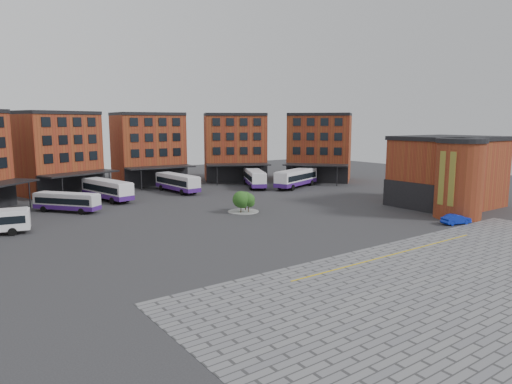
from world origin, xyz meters
TOP-DOWN VIEW (x-y plane):
  - ground at (0.00, 0.00)m, footprint 160.00×160.00m
  - paving_zone at (2.00, -22.00)m, footprint 50.00×22.00m
  - yellow_line at (2.00, -14.00)m, footprint 26.00×0.15m
  - main_building at (-4.77, 38.25)m, footprint 94.14×42.48m
  - east_building at (28.70, -3.06)m, footprint 17.40×15.40m
  - tree_island at (1.84, 11.52)m, footprint 4.40×4.40m
  - bus_b at (-18.40, 26.64)m, footprint 7.85×9.01m
  - bus_c at (-10.59, 33.06)m, footprint 5.07×12.13m
  - bus_d at (2.67, 34.39)m, footprint 3.57×11.79m
  - bus_e at (17.97, 31.55)m, footprint 7.82×11.94m
  - bus_f at (24.17, 26.23)m, footprint 12.66×7.15m
  - blue_car at (19.23, -10.15)m, footprint 4.09×2.25m

SIDE VIEW (x-z plane):
  - ground at x=0.00m, z-range 0.00..0.00m
  - paving_zone at x=2.00m, z-range 0.00..0.02m
  - yellow_line at x=2.00m, z-range 0.02..0.04m
  - blue_car at x=19.23m, z-range 0.00..1.28m
  - bus_b at x=-18.40m, z-range 0.11..2.86m
  - tree_island at x=1.84m, z-range 0.15..3.29m
  - bus_d at x=2.67m, z-range 0.14..3.41m
  - bus_c at x=-10.59m, z-range 0.14..3.47m
  - bus_e at x=17.97m, z-range 0.14..3.52m
  - bus_f at x=24.17m, z-range 0.15..3.66m
  - east_building at x=28.70m, z-range -0.01..10.59m
  - main_building at x=-4.77m, z-range -0.07..14.53m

